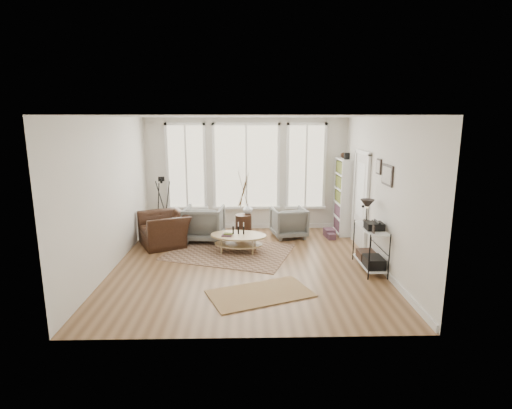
{
  "coord_description": "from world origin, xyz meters",
  "views": [
    {
      "loc": [
        0.0,
        -7.57,
        2.85
      ],
      "look_at": [
        0.2,
        0.6,
        1.1
      ],
      "focal_mm": 28.0,
      "sensor_mm": 36.0,
      "label": 1
    }
  ],
  "objects_px": {
    "bookcase": "(343,196)",
    "accent_chair": "(164,229)",
    "low_shelf": "(370,244)",
    "armchair_left": "(204,223)",
    "side_table": "(243,207)",
    "coffee_table": "(238,239)",
    "armchair_right": "(289,222)"
  },
  "relations": [
    {
      "from": "armchair_left",
      "to": "side_table",
      "type": "distance_m",
      "value": 1.02
    },
    {
      "from": "coffee_table",
      "to": "armchair_left",
      "type": "relative_size",
      "value": 1.45
    },
    {
      "from": "accent_chair",
      "to": "armchair_left",
      "type": "bearing_deg",
      "value": 84.52
    },
    {
      "from": "bookcase",
      "to": "low_shelf",
      "type": "distance_m",
      "value": 2.56
    },
    {
      "from": "armchair_left",
      "to": "side_table",
      "type": "bearing_deg",
      "value": -166.95
    },
    {
      "from": "bookcase",
      "to": "low_shelf",
      "type": "relative_size",
      "value": 1.58
    },
    {
      "from": "coffee_table",
      "to": "armchair_right",
      "type": "xyz_separation_m",
      "value": [
        1.23,
        1.13,
        0.07
      ]
    },
    {
      "from": "bookcase",
      "to": "armchair_right",
      "type": "bearing_deg",
      "value": -167.35
    },
    {
      "from": "armchair_left",
      "to": "low_shelf",
      "type": "bearing_deg",
      "value": 154.79
    },
    {
      "from": "coffee_table",
      "to": "armchair_right",
      "type": "relative_size",
      "value": 1.64
    },
    {
      "from": "bookcase",
      "to": "accent_chair",
      "type": "height_order",
      "value": "bookcase"
    },
    {
      "from": "coffee_table",
      "to": "accent_chair",
      "type": "height_order",
      "value": "accent_chair"
    },
    {
      "from": "low_shelf",
      "to": "accent_chair",
      "type": "relative_size",
      "value": 1.15
    },
    {
      "from": "bookcase",
      "to": "coffee_table",
      "type": "height_order",
      "value": "bookcase"
    },
    {
      "from": "bookcase",
      "to": "armchair_right",
      "type": "xyz_separation_m",
      "value": [
        -1.4,
        -0.31,
        -0.59
      ]
    },
    {
      "from": "armchair_left",
      "to": "accent_chair",
      "type": "xyz_separation_m",
      "value": [
        -0.88,
        -0.33,
        -0.05
      ]
    },
    {
      "from": "bookcase",
      "to": "accent_chair",
      "type": "bearing_deg",
      "value": -168.53
    },
    {
      "from": "side_table",
      "to": "accent_chair",
      "type": "distance_m",
      "value": 1.93
    },
    {
      "from": "low_shelf",
      "to": "coffee_table",
      "type": "relative_size",
      "value": 0.98
    },
    {
      "from": "side_table",
      "to": "low_shelf",
      "type": "bearing_deg",
      "value": -40.65
    },
    {
      "from": "bookcase",
      "to": "armchair_left",
      "type": "distance_m",
      "value": 3.53
    },
    {
      "from": "bookcase",
      "to": "armchair_right",
      "type": "relative_size",
      "value": 2.54
    },
    {
      "from": "bookcase",
      "to": "armchair_left",
      "type": "height_order",
      "value": "bookcase"
    },
    {
      "from": "low_shelf",
      "to": "armchair_left",
      "type": "height_order",
      "value": "low_shelf"
    },
    {
      "from": "low_shelf",
      "to": "side_table",
      "type": "height_order",
      "value": "side_table"
    },
    {
      "from": "bookcase",
      "to": "low_shelf",
      "type": "xyz_separation_m",
      "value": [
        -0.06,
        -2.52,
        -0.44
      ]
    },
    {
      "from": "side_table",
      "to": "bookcase",
      "type": "bearing_deg",
      "value": 9.35
    },
    {
      "from": "coffee_table",
      "to": "armchair_right",
      "type": "bearing_deg",
      "value": 42.55
    },
    {
      "from": "coffee_table",
      "to": "side_table",
      "type": "relative_size",
      "value": 0.81
    },
    {
      "from": "low_shelf",
      "to": "bookcase",
      "type": "bearing_deg",
      "value": 88.72
    },
    {
      "from": "bookcase",
      "to": "accent_chair",
      "type": "xyz_separation_m",
      "value": [
        -4.33,
        -0.88,
        -0.59
      ]
    },
    {
      "from": "low_shelf",
      "to": "coffee_table",
      "type": "xyz_separation_m",
      "value": [
        -2.57,
        1.08,
        -0.21
      ]
    }
  ]
}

